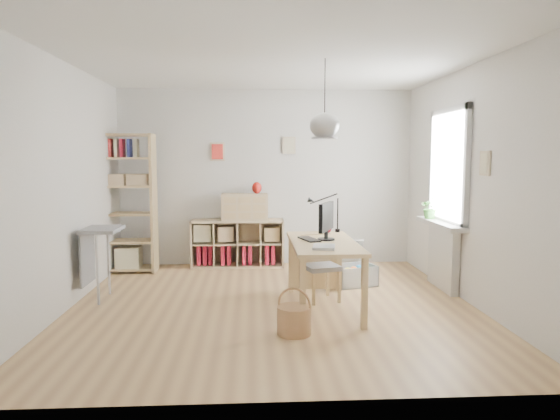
{
  "coord_description": "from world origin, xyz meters",
  "views": [
    {
      "loc": [
        -0.23,
        -5.49,
        1.66
      ],
      "look_at": [
        0.1,
        0.3,
        1.05
      ],
      "focal_mm": 32.0,
      "sensor_mm": 36.0,
      "label": 1
    }
  ],
  "objects": [
    {
      "name": "keyboard",
      "position": [
        0.4,
        -0.05,
        0.76
      ],
      "size": [
        0.23,
        0.38,
        0.02
      ],
      "primitive_type": "cube",
      "rotation": [
        0.0,
        0.0,
        0.3
      ],
      "color": "black",
      "rests_on": "desk"
    },
    {
      "name": "desk",
      "position": [
        0.55,
        -0.15,
        0.66
      ],
      "size": [
        0.7,
        1.5,
        0.75
      ],
      "color": "#E0BD81",
      "rests_on": "ground"
    },
    {
      "name": "wicker_basket",
      "position": [
        0.16,
        -0.94,
        0.15
      ],
      "size": [
        0.32,
        0.32,
        0.45
      ],
      "rotation": [
        0.0,
        0.0,
        -0.41
      ],
      "color": "#A4714A",
      "rests_on": "ground"
    },
    {
      "name": "red_vase",
      "position": [
        -0.15,
        2.04,
        1.21
      ],
      "size": [
        0.15,
        0.15,
        0.18
      ],
      "primitive_type": "ellipsoid",
      "color": "maroon",
      "rests_on": "drawer_chest"
    },
    {
      "name": "ground",
      "position": [
        0.0,
        0.0,
        0.0
      ],
      "size": [
        4.5,
        4.5,
        0.0
      ],
      "primitive_type": "plane",
      "color": "tan",
      "rests_on": "ground"
    },
    {
      "name": "tall_bookshelf",
      "position": [
        -2.04,
        1.8,
        1.09
      ],
      "size": [
        0.8,
        0.38,
        2.0
      ],
      "color": "#E0BD81",
      "rests_on": "ground"
    },
    {
      "name": "monitor",
      "position": [
        0.59,
        -0.06,
        0.98
      ],
      "size": [
        0.23,
        0.46,
        0.42
      ],
      "rotation": [
        0.0,
        0.0,
        -0.41
      ],
      "color": "black",
      "rests_on": "desk"
    },
    {
      "name": "yarn_ball",
      "position": [
        0.66,
        0.4,
        0.82
      ],
      "size": [
        0.14,
        0.14,
        0.14
      ],
      "primitive_type": "sphere",
      "color": "#4B0A0C",
      "rests_on": "desk"
    },
    {
      "name": "cube_shelf",
      "position": [
        -0.47,
        2.08,
        0.3
      ],
      "size": [
        1.4,
        0.38,
        0.72
      ],
      "color": "beige",
      "rests_on": "ground"
    },
    {
      "name": "storage_chest",
      "position": [
        1.09,
        0.87,
        0.18
      ],
      "size": [
        0.66,
        0.7,
        0.55
      ],
      "rotation": [
        0.0,
        0.0,
        0.27
      ],
      "color": "silver",
      "rests_on": "ground"
    },
    {
      "name": "window_unit",
      "position": [
        2.23,
        0.6,
        1.55
      ],
      "size": [
        0.07,
        1.16,
        1.46
      ],
      "color": "white",
      "rests_on": "ground"
    },
    {
      "name": "task_lamp",
      "position": [
        0.62,
        0.47,
        1.05
      ],
      "size": [
        0.42,
        0.15,
        0.44
      ],
      "color": "black",
      "rests_on": "desk"
    },
    {
      "name": "potted_plant",
      "position": [
        2.12,
        0.91,
        1.0
      ],
      "size": [
        0.28,
        0.25,
        0.29
      ],
      "primitive_type": "imported",
      "rotation": [
        0.0,
        0.0,
        -0.1
      ],
      "color": "#326A28",
      "rests_on": "windowsill"
    },
    {
      "name": "windowsill",
      "position": [
        2.14,
        0.6,
        0.83
      ],
      "size": [
        0.22,
        1.2,
        0.06
      ],
      "primitive_type": "cube",
      "color": "silver",
      "rests_on": "radiator"
    },
    {
      "name": "radiator",
      "position": [
        2.19,
        0.6,
        0.4
      ],
      "size": [
        0.1,
        0.8,
        0.8
      ],
      "primitive_type": "cube",
      "color": "silver",
      "rests_on": "ground"
    },
    {
      "name": "chair",
      "position": [
        0.56,
        0.2,
        0.43
      ],
      "size": [
        0.46,
        0.46,
        0.76
      ],
      "rotation": [
        0.0,
        0.0,
        0.27
      ],
      "color": "gray",
      "rests_on": "ground"
    },
    {
      "name": "paper_tray",
      "position": [
        0.5,
        -0.56,
        0.76
      ],
      "size": [
        0.26,
        0.31,
        0.03
      ],
      "primitive_type": "cube",
      "rotation": [
        0.0,
        0.0,
        -0.19
      ],
      "color": "silver",
      "rests_on": "desk"
    },
    {
      "name": "side_table",
      "position": [
        -2.04,
        0.35,
        0.67
      ],
      "size": [
        0.4,
        0.55,
        0.85
      ],
      "color": "gray",
      "rests_on": "ground"
    },
    {
      "name": "room_shell",
      "position": [
        0.55,
        -0.15,
        2.0
      ],
      "size": [
        4.5,
        4.5,
        4.5
      ],
      "color": "silver",
      "rests_on": "ground"
    },
    {
      "name": "drawer_chest",
      "position": [
        -0.34,
        2.04,
        0.92
      ],
      "size": [
        0.7,
        0.32,
        0.4
      ],
      "primitive_type": "cube",
      "rotation": [
        0.0,
        0.0,
        0.01
      ],
      "color": "beige",
      "rests_on": "cube_shelf"
    }
  ]
}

